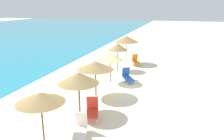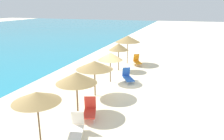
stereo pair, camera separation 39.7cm
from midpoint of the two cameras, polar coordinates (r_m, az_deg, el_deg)
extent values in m
plane|color=beige|center=(17.94, -0.41, -4.18)|extent=(160.00, 160.00, 0.00)
cylinder|color=brown|center=(11.01, -17.98, -12.28)|extent=(0.07, 0.07, 2.21)
cone|color=#9E7F4C|center=(10.52, -18.53, -6.54)|extent=(2.16, 2.16, 0.47)
cylinder|color=brown|center=(13.45, -9.03, -6.78)|extent=(0.09, 0.09, 2.04)
cone|color=#9E7F4C|center=(13.04, -9.26, -1.94)|extent=(2.37, 2.37, 0.65)
cylinder|color=brown|center=(15.95, -4.81, -2.89)|extent=(0.10, 0.10, 2.07)
cone|color=#9E7F4C|center=(15.61, -4.91, 1.21)|extent=(2.54, 2.54, 0.59)
cylinder|color=brown|center=(18.74, -1.04, -0.04)|extent=(0.07, 0.07, 2.02)
cone|color=tan|center=(18.46, -1.06, 3.47)|extent=(2.02, 2.02, 0.62)
cylinder|color=brown|center=(22.15, 0.92, 2.64)|extent=(0.08, 0.08, 2.15)
cone|color=#9E7F4C|center=(21.90, 0.93, 5.84)|extent=(1.93, 1.93, 0.66)
cylinder|color=brown|center=(24.86, 3.09, 4.49)|extent=(0.07, 0.07, 2.50)
cone|color=#9E7F4C|center=(24.62, 3.14, 7.78)|extent=(2.64, 2.64, 0.69)
cube|color=white|center=(11.36, -9.09, -15.43)|extent=(1.62, 1.05, 0.07)
cube|color=white|center=(11.77, -8.72, -11.84)|extent=(0.50, 0.68, 0.84)
cylinder|color=silver|center=(12.03, -9.90, -14.47)|extent=(0.04, 0.04, 0.25)
cylinder|color=silver|center=(11.96, -7.38, -14.53)|extent=(0.04, 0.04, 0.25)
cube|color=red|center=(12.91, -5.90, -10.85)|extent=(1.36, 1.02, 0.07)
cube|color=red|center=(13.25, -5.80, -8.18)|extent=(0.40, 0.68, 0.81)
cylinder|color=silver|center=(12.57, -7.33, -12.73)|extent=(0.04, 0.04, 0.33)
cylinder|color=silver|center=(12.53, -4.72, -12.74)|extent=(0.04, 0.04, 0.33)
cylinder|color=silver|center=(13.48, -6.94, -10.63)|extent=(0.04, 0.04, 0.33)
cylinder|color=silver|center=(13.44, -4.53, -10.63)|extent=(0.04, 0.04, 0.33)
cube|color=orange|center=(24.34, 5.67, 1.90)|extent=(1.48, 1.15, 0.07)
cube|color=orange|center=(24.85, 5.29, 3.18)|extent=(0.57, 0.68, 0.80)
cylinder|color=silver|center=(23.78, 5.45, 1.15)|extent=(0.04, 0.04, 0.27)
cylinder|color=silver|center=(23.92, 6.62, 1.20)|extent=(0.04, 0.04, 0.27)
cylinder|color=silver|center=(24.86, 4.74, 1.82)|extent=(0.04, 0.04, 0.27)
cylinder|color=silver|center=(24.99, 5.86, 1.87)|extent=(0.04, 0.04, 0.27)
cube|color=blue|center=(18.93, 3.51, -2.15)|extent=(1.64, 1.33, 0.07)
cube|color=blue|center=(19.47, 2.92, -0.38)|extent=(0.59, 0.71, 0.79)
cylinder|color=silver|center=(18.32, 3.25, -3.32)|extent=(0.04, 0.04, 0.27)
cylinder|color=silver|center=(18.48, 4.90, -3.19)|extent=(0.04, 0.04, 0.27)
cylinder|color=silver|center=(19.50, 2.17, -2.11)|extent=(0.04, 0.04, 0.27)
cylinder|color=silver|center=(19.65, 3.73, -1.99)|extent=(0.04, 0.04, 0.27)
camera|label=1|loc=(0.20, -90.62, -0.18)|focal=36.58mm
camera|label=2|loc=(0.20, 89.38, 0.18)|focal=36.58mm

